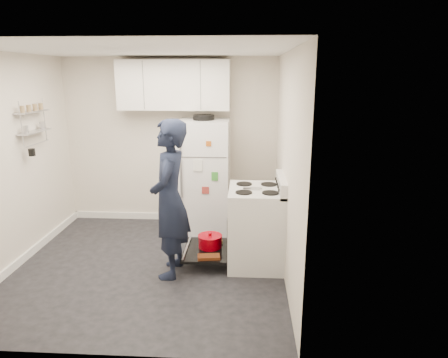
# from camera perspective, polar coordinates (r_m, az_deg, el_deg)

# --- Properties ---
(room) EXTENTS (3.21, 3.21, 2.51)m
(room) POSITION_cam_1_polar(r_m,az_deg,el_deg) (4.66, -11.43, 1.52)
(room) COLOR black
(room) RESTS_ON ground
(electric_range) EXTENTS (0.66, 0.76, 1.10)m
(electric_range) POSITION_cam_1_polar(r_m,az_deg,el_deg) (4.85, 4.44, -6.86)
(electric_range) COLOR silver
(electric_range) RESTS_ON ground
(open_oven_door) EXTENTS (0.55, 0.70, 0.23)m
(open_oven_door) POSITION_cam_1_polar(r_m,az_deg,el_deg) (5.01, -2.27, -9.55)
(open_oven_door) COLOR black
(open_oven_door) RESTS_ON ground
(refrigerator) EXTENTS (0.72, 0.74, 1.70)m
(refrigerator) POSITION_cam_1_polar(r_m,az_deg,el_deg) (5.82, -2.82, 0.52)
(refrigerator) COLOR white
(refrigerator) RESTS_ON ground
(upper_cabinets) EXTENTS (1.60, 0.33, 0.70)m
(upper_cabinets) POSITION_cam_1_polar(r_m,az_deg,el_deg) (5.89, -7.16, 13.19)
(upper_cabinets) COLOR silver
(upper_cabinets) RESTS_ON room
(wall_shelf_rack) EXTENTS (0.14, 0.60, 0.61)m
(wall_shelf_rack) POSITION_cam_1_polar(r_m,az_deg,el_deg) (5.56, -25.60, 7.39)
(wall_shelf_rack) COLOR #B2B2B7
(wall_shelf_rack) RESTS_ON room
(person) EXTENTS (0.44, 0.66, 1.79)m
(person) POSITION_cam_1_polar(r_m,az_deg,el_deg) (4.49, -7.77, -2.93)
(person) COLOR black
(person) RESTS_ON ground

